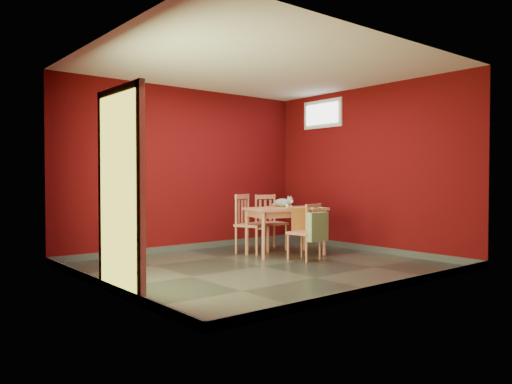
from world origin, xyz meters
TOP-DOWN VIEW (x-y plane):
  - ground at (0.00, 0.00)m, footprint 4.50×4.50m
  - room_shell at (0.00, 0.00)m, footprint 4.50×4.50m
  - doorway at (-2.23, -0.40)m, footprint 0.06×1.01m
  - window at (2.23, 1.00)m, footprint 0.05×0.90m
  - outlet_plate at (1.60, 1.99)m, footprint 0.08×0.02m
  - dining_table at (0.93, 0.56)m, footprint 1.31×0.94m
  - table_runner at (0.93, 0.44)m, footprint 0.48×0.77m
  - chair_far_left at (0.63, 1.08)m, footprint 0.57×0.57m
  - chair_far_right at (1.16, 1.21)m, footprint 0.49×0.49m
  - chair_near at (0.83, -0.01)m, footprint 0.44×0.44m
  - tote_bag at (0.85, -0.21)m, footprint 0.35×0.20m
  - cat at (0.95, 0.65)m, footprint 0.24×0.40m
  - picture_frame at (2.19, 1.36)m, footprint 0.14×0.38m

SIDE VIEW (x-z plane):
  - ground at x=0.00m, z-range 0.00..0.00m
  - room_shell at x=0.00m, z-range -2.20..2.30m
  - picture_frame at x=2.19m, z-range 0.00..0.38m
  - outlet_plate at x=1.60m, z-range 0.24..0.36m
  - chair_near at x=0.83m, z-range 0.01..0.84m
  - chair_far_right at x=1.16m, z-range 0.01..0.93m
  - chair_far_left at x=0.63m, z-range 0.01..0.96m
  - tote_bag at x=0.85m, z-range 0.27..0.75m
  - dining_table at x=0.93m, z-range 0.28..1.02m
  - table_runner at x=0.93m, z-range 0.51..0.87m
  - cat at x=0.95m, z-range 0.74..0.94m
  - doorway at x=-2.23m, z-range 0.06..2.19m
  - window at x=2.23m, z-range 2.10..2.60m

